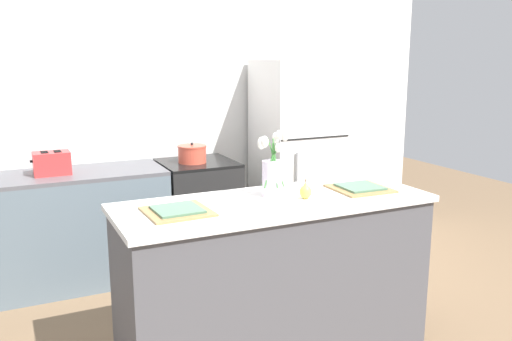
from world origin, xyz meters
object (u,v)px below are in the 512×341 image
at_px(refrigerator, 297,156).
at_px(cooking_pot, 192,154).
at_px(flower_vase, 273,172).
at_px(toaster, 52,163).
at_px(pear_figurine, 306,191).
at_px(stove_range, 199,212).
at_px(plate_setting_left, 177,211).
at_px(plate_setting_right, 360,188).

height_order(refrigerator, cooking_pot, refrigerator).
bearing_deg(flower_vase, toaster, 124.93).
bearing_deg(pear_figurine, stove_range, 92.28).
xyz_separation_m(plate_setting_left, plate_setting_right, (1.15, 0.00, 0.00)).
distance_m(plate_setting_left, toaster, 1.67).
bearing_deg(pear_figurine, flower_vase, 138.71).
bearing_deg(stove_range, refrigerator, 0.04).
bearing_deg(pear_figurine, toaster, 126.23).
bearing_deg(plate_setting_right, pear_figurine, -173.82).
distance_m(refrigerator, plate_setting_left, 2.29).
height_order(plate_setting_left, toaster, toaster).
bearing_deg(refrigerator, flower_vase, -124.00).
bearing_deg(toaster, pear_figurine, -53.77).
xyz_separation_m(stove_range, plate_setting_right, (0.47, -1.61, 0.52)).
relative_size(refrigerator, pear_figurine, 15.25).
bearing_deg(flower_vase, stove_range, 87.02).
xyz_separation_m(toaster, cooking_pot, (1.09, -0.01, -0.01)).
height_order(stove_range, cooking_pot, cooking_pot).
relative_size(pear_figurine, plate_setting_right, 0.33).
height_order(stove_range, flower_vase, flower_vase).
xyz_separation_m(pear_figurine, cooking_pot, (-0.12, 1.63, -0.04)).
bearing_deg(stove_range, toaster, -179.60).
bearing_deg(stove_range, plate_setting_right, -73.62).
bearing_deg(cooking_pot, plate_setting_right, -71.72).
relative_size(flower_vase, plate_setting_right, 1.14).
height_order(pear_figurine, plate_setting_right, pear_figurine).
xyz_separation_m(flower_vase, plate_setting_left, (-0.59, -0.08, -0.13)).
xyz_separation_m(plate_setting_left, cooking_pot, (0.62, 1.59, -0.01)).
xyz_separation_m(refrigerator, cooking_pot, (-1.00, -0.02, 0.10)).
height_order(refrigerator, plate_setting_left, refrigerator).
xyz_separation_m(refrigerator, toaster, (-2.09, -0.01, 0.11)).
relative_size(stove_range, cooking_pot, 3.71).
height_order(flower_vase, plate_setting_left, flower_vase).
height_order(stove_range, toaster, toaster).
bearing_deg(refrigerator, plate_setting_right, -106.50).
bearing_deg(cooking_pot, plate_setting_left, -111.37).
relative_size(plate_setting_left, toaster, 1.20).
relative_size(refrigerator, plate_setting_left, 5.10).
bearing_deg(flower_vase, refrigerator, 56.00).
bearing_deg(plate_setting_right, toaster, 135.20).
relative_size(stove_range, toaster, 3.15).
distance_m(flower_vase, plate_setting_right, 0.57).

